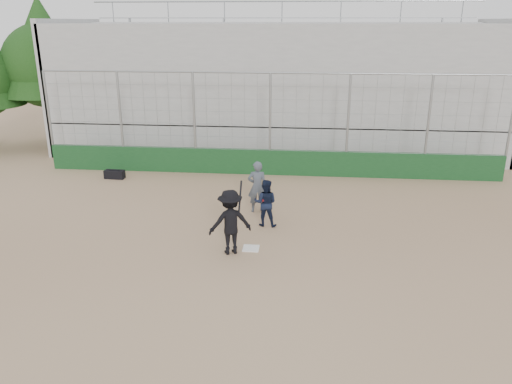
# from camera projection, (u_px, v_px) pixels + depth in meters

# --- Properties ---
(ground) EXTENTS (90.00, 90.00, 0.00)m
(ground) POSITION_uv_depth(u_px,v_px,m) (251.00, 249.00, 13.52)
(ground) COLOR #826246
(ground) RESTS_ON ground
(home_plate) EXTENTS (0.44, 0.44, 0.02)m
(home_plate) POSITION_uv_depth(u_px,v_px,m) (251.00, 248.00, 13.52)
(home_plate) COLOR white
(home_plate) RESTS_ON ground
(backstop) EXTENTS (18.10, 0.25, 4.04)m
(backstop) POSITION_uv_depth(u_px,v_px,m) (270.00, 151.00, 19.80)
(backstop) COLOR #123B19
(backstop) RESTS_ON ground
(bleachers) EXTENTS (20.25, 6.70, 6.98)m
(bleachers) POSITION_uv_depth(u_px,v_px,m) (278.00, 86.00, 23.82)
(bleachers) COLOR #9A9A9A
(bleachers) RESTS_ON ground
(tree_left) EXTENTS (4.48, 4.48, 7.00)m
(tree_left) POSITION_uv_depth(u_px,v_px,m) (44.00, 54.00, 23.47)
(tree_left) COLOR #3C2516
(tree_left) RESTS_ON ground
(batter_at_plate) EXTENTS (1.29, 1.02, 1.91)m
(batter_at_plate) POSITION_uv_depth(u_px,v_px,m) (230.00, 222.00, 13.02)
(batter_at_plate) COLOR black
(batter_at_plate) RESTS_ON ground
(catcher_crouched) EXTENTS (0.77, 0.63, 1.00)m
(catcher_crouched) POSITION_uv_depth(u_px,v_px,m) (265.00, 210.00, 14.88)
(catcher_crouched) COLOR black
(catcher_crouched) RESTS_ON ground
(umpire) EXTENTS (0.66, 0.47, 1.52)m
(umpire) POSITION_uv_depth(u_px,v_px,m) (257.00, 189.00, 15.91)
(umpire) COLOR #444C57
(umpire) RESTS_ON ground
(equipment_bag) EXTENTS (0.79, 0.38, 0.37)m
(equipment_bag) POSITION_uv_depth(u_px,v_px,m) (115.00, 174.00, 19.51)
(equipment_bag) COLOR black
(equipment_bag) RESTS_ON ground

